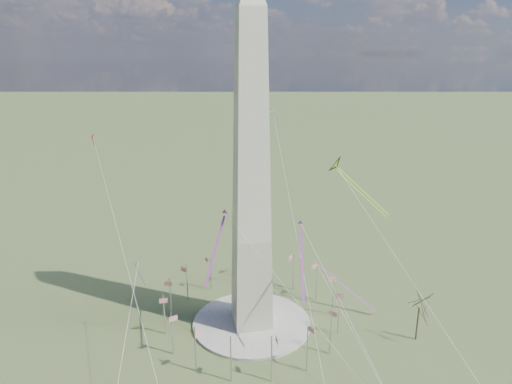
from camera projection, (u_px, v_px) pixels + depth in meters
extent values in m
plane|color=#3F572B|center=(252.00, 324.00, 140.11)|extent=(2000.00, 2000.00, 0.00)
cylinder|color=beige|center=(252.00, 323.00, 139.99)|extent=(36.00, 36.00, 0.80)
cylinder|color=silver|center=(333.00, 297.00, 143.18)|extent=(0.36, 0.36, 13.00)
cube|color=red|center=(332.00, 279.00, 142.86)|extent=(2.40, 0.08, 1.50)
cylinder|color=silver|center=(317.00, 282.00, 152.13)|extent=(0.36, 0.36, 13.00)
cube|color=red|center=(315.00, 266.00, 151.62)|extent=(2.25, 0.99, 1.50)
cylinder|color=silver|center=(293.00, 272.00, 158.97)|extent=(0.36, 0.36, 13.00)
cube|color=red|center=(290.00, 258.00, 158.11)|extent=(1.75, 1.75, 1.50)
cylinder|color=silver|center=(266.00, 268.00, 162.64)|extent=(0.36, 0.36, 13.00)
cube|color=red|center=(263.00, 254.00, 161.34)|extent=(0.99, 2.25, 1.50)
cylinder|color=silver|center=(238.00, 268.00, 162.60)|extent=(0.36, 0.36, 13.00)
cube|color=red|center=(234.00, 254.00, 160.82)|extent=(0.08, 2.40, 1.50)
cylinder|color=silver|center=(211.00, 273.00, 158.85)|extent=(0.36, 0.36, 13.00)
cube|color=red|center=(207.00, 260.00, 156.62)|extent=(0.99, 2.25, 1.50)
cylinder|color=silver|center=(187.00, 283.00, 151.96)|extent=(0.36, 0.36, 13.00)
cube|color=red|center=(184.00, 270.00, 149.38)|extent=(1.75, 1.75, 1.50)
cylinder|color=silver|center=(171.00, 297.00, 142.97)|extent=(0.36, 0.36, 13.00)
cube|color=red|center=(168.00, 284.00, 140.21)|extent=(2.25, 0.99, 1.50)
cylinder|color=silver|center=(164.00, 315.00, 133.26)|extent=(0.36, 0.36, 13.00)
cube|color=red|center=(163.00, 301.00, 130.51)|extent=(2.40, 0.08, 1.50)
cylinder|color=silver|center=(172.00, 333.00, 124.31)|extent=(0.36, 0.36, 13.00)
cube|color=red|center=(173.00, 319.00, 121.74)|extent=(2.25, 0.99, 1.50)
cylinder|color=silver|center=(195.00, 350.00, 117.47)|extent=(0.36, 0.36, 13.00)
cube|color=red|center=(198.00, 333.00, 115.25)|extent=(1.75, 1.75, 1.50)
cylinder|color=silver|center=(231.00, 359.00, 113.80)|extent=(0.36, 0.36, 13.00)
cube|color=red|center=(236.00, 342.00, 112.02)|extent=(0.99, 2.25, 1.50)
cylinder|color=silver|center=(271.00, 359.00, 113.84)|extent=(0.36, 0.36, 13.00)
cube|color=red|center=(277.00, 340.00, 112.55)|extent=(0.08, 2.40, 1.50)
cylinder|color=silver|center=(307.00, 349.00, 117.59)|extent=(0.36, 0.36, 13.00)
cube|color=red|center=(312.00, 330.00, 116.75)|extent=(0.99, 2.25, 1.50)
cylinder|color=silver|center=(330.00, 333.00, 124.48)|extent=(0.36, 0.36, 13.00)
cube|color=red|center=(333.00, 314.00, 123.98)|extent=(1.75, 1.75, 1.50)
cylinder|color=silver|center=(339.00, 314.00, 133.47)|extent=(0.36, 0.36, 13.00)
cube|color=red|center=(340.00, 296.00, 133.15)|extent=(2.25, 0.99, 1.50)
cylinder|color=#433A29|center=(417.00, 324.00, 131.14)|extent=(0.47, 0.47, 10.38)
cube|color=yellow|center=(363.00, 191.00, 143.09)|extent=(12.20, 13.16, 12.27)
cube|color=yellow|center=(361.00, 193.00, 141.35)|extent=(12.20, 13.16, 12.27)
cube|color=#431870|center=(138.00, 261.00, 125.89)|extent=(2.33, 3.19, 2.41)
cube|color=red|center=(139.00, 274.00, 127.05)|extent=(2.60, 2.05, 8.32)
cube|color=red|center=(302.00, 262.00, 123.93)|extent=(5.19, 19.59, 12.52)
cube|color=red|center=(215.00, 249.00, 121.74)|extent=(8.02, 17.98, 12.06)
cube|color=red|center=(346.00, 287.00, 146.35)|extent=(16.67, 12.60, 12.73)
cube|color=red|center=(93.00, 136.00, 154.72)|extent=(1.13, 1.76, 1.57)
cube|color=red|center=(93.00, 141.00, 155.22)|extent=(0.61, 1.36, 3.59)
cube|color=silver|center=(273.00, 111.00, 167.76)|extent=(1.66, 1.77, 1.81)
cube|color=silver|center=(273.00, 116.00, 168.34)|extent=(0.39, 1.57, 4.16)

